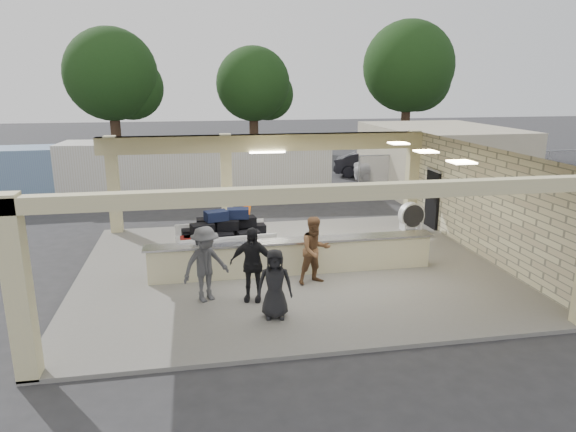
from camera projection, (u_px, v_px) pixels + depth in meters
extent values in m
plane|color=#2B2B2E|center=(290.00, 270.00, 15.12)|extent=(120.00, 120.00, 0.00)
cube|color=slate|center=(290.00, 268.00, 15.11)|extent=(12.00, 10.00, 0.10)
cube|color=beige|center=(290.00, 151.00, 14.23)|extent=(12.00, 10.00, 0.02)
cube|color=beige|center=(482.00, 204.00, 15.72)|extent=(0.02, 10.00, 3.50)
cube|color=black|center=(432.00, 200.00, 18.91)|extent=(0.10, 0.95, 2.10)
cube|color=beige|center=(266.00, 143.00, 18.83)|extent=(12.00, 0.50, 0.60)
cube|color=beige|center=(337.00, 193.00, 9.66)|extent=(12.00, 0.30, 0.30)
cube|color=beige|center=(114.00, 185.00, 18.23)|extent=(0.40, 0.40, 3.50)
cube|color=beige|center=(226.00, 181.00, 18.92)|extent=(0.40, 0.40, 3.50)
cube|color=beige|center=(412.00, 175.00, 20.24)|extent=(0.40, 0.40, 3.50)
cube|color=beige|center=(18.00, 290.00, 9.09)|extent=(0.40, 0.40, 3.50)
cube|color=white|center=(267.00, 152.00, 18.67)|extent=(1.30, 0.12, 0.06)
cube|color=#FFEABF|center=(399.00, 143.00, 16.33)|extent=(0.55, 0.55, 0.04)
cube|color=#FFEABF|center=(426.00, 151.00, 14.43)|extent=(0.55, 0.55, 0.04)
cube|color=#FFEABF|center=(461.00, 162.00, 12.52)|extent=(0.55, 0.55, 0.04)
cube|color=beige|center=(293.00, 258.00, 14.51)|extent=(8.00, 0.50, 0.90)
cube|color=#B7B7BC|center=(293.00, 241.00, 14.38)|extent=(8.20, 0.58, 0.06)
cube|color=silver|center=(225.00, 241.00, 15.26)|extent=(2.91, 1.92, 0.13)
cylinder|color=black|center=(190.00, 266.00, 14.51)|extent=(0.17, 0.45, 0.44)
cylinder|color=black|center=(186.00, 252.00, 15.65)|extent=(0.17, 0.45, 0.44)
cylinder|color=black|center=(266.00, 259.00, 15.10)|extent=(0.17, 0.45, 0.44)
cylinder|color=black|center=(257.00, 246.00, 16.23)|extent=(0.17, 0.45, 0.44)
cube|color=silver|center=(220.00, 227.00, 15.98)|extent=(2.76, 0.32, 0.33)
cube|color=silver|center=(229.00, 242.00, 14.43)|extent=(2.76, 0.32, 0.33)
cube|color=black|center=(195.00, 240.00, 14.66)|extent=(0.68, 0.48, 0.29)
cube|color=black|center=(222.00, 238.00, 14.87)|extent=(0.68, 0.48, 0.29)
cube|color=black|center=(249.00, 236.00, 15.07)|extent=(0.68, 0.48, 0.29)
cube|color=black|center=(193.00, 234.00, 15.28)|extent=(0.68, 0.48, 0.29)
cube|color=black|center=(219.00, 232.00, 15.49)|extent=(0.68, 0.48, 0.29)
cube|color=black|center=(244.00, 230.00, 15.69)|extent=(0.68, 0.48, 0.29)
cube|color=black|center=(202.00, 229.00, 14.75)|extent=(0.68, 0.48, 0.29)
cube|color=black|center=(228.00, 225.00, 15.16)|extent=(0.68, 0.48, 0.29)
cube|color=black|center=(245.00, 221.00, 15.51)|extent=(0.68, 0.48, 0.29)
cube|color=black|center=(208.00, 223.00, 15.32)|extent=(0.68, 0.48, 0.29)
cube|color=black|center=(216.00, 216.00, 15.00)|extent=(0.68, 0.48, 0.29)
cube|color=black|center=(238.00, 213.00, 15.28)|extent=(0.68, 0.48, 0.29)
cube|color=#590F0C|center=(192.00, 242.00, 14.53)|extent=(0.68, 0.48, 0.29)
cube|color=black|center=(255.00, 229.00, 15.78)|extent=(0.68, 0.48, 0.29)
cube|color=black|center=(222.00, 221.00, 15.54)|extent=(0.68, 0.48, 0.29)
cylinder|color=silver|center=(411.00, 215.00, 18.67)|extent=(0.95, 0.38, 0.92)
cylinder|color=black|center=(411.00, 215.00, 18.67)|extent=(0.85, 0.42, 0.82)
cube|color=silver|center=(403.00, 226.00, 18.72)|extent=(0.06, 0.51, 0.31)
cube|color=silver|center=(419.00, 225.00, 18.83)|extent=(0.06, 0.51, 0.31)
imported|color=#DF5D0B|center=(247.00, 221.00, 16.55)|extent=(0.50, 0.74, 1.85)
imported|color=brown|center=(315.00, 250.00, 13.64)|extent=(0.97, 0.61, 1.84)
imported|color=black|center=(252.00, 264.00, 12.57)|extent=(1.17, 0.70, 1.88)
imported|color=#434448|center=(206.00, 264.00, 12.55)|extent=(1.29, 0.95, 1.90)
imported|color=black|center=(275.00, 284.00, 11.66)|extent=(0.84, 0.43, 1.64)
imported|color=silver|center=(400.00, 170.00, 28.00)|extent=(5.41, 3.75, 1.41)
imported|color=silver|center=(457.00, 167.00, 29.20)|extent=(4.32, 2.15, 1.31)
imported|color=black|center=(373.00, 165.00, 29.59)|extent=(4.59, 3.21, 1.45)
cube|color=silver|center=(198.00, 170.00, 24.21)|extent=(12.52, 3.41, 2.68)
cube|color=#698AA8|center=(16.00, 176.00, 23.16)|extent=(9.75, 2.75, 2.51)
cylinder|color=gray|center=(359.00, 177.00, 24.30)|extent=(0.06, 0.06, 2.00)
cylinder|color=gray|center=(399.00, 175.00, 24.65)|extent=(0.06, 0.06, 2.00)
cylinder|color=gray|center=(437.00, 174.00, 25.00)|extent=(0.06, 0.06, 2.00)
cylinder|color=gray|center=(475.00, 173.00, 25.34)|extent=(0.06, 0.06, 2.00)
cylinder|color=gray|center=(512.00, 172.00, 25.69)|extent=(0.06, 0.06, 2.00)
cylinder|color=gray|center=(547.00, 170.00, 26.04)|extent=(0.06, 0.06, 2.00)
cube|color=gray|center=(475.00, 173.00, 25.34)|extent=(12.00, 0.02, 2.00)
cylinder|color=gray|center=(477.00, 153.00, 25.09)|extent=(12.00, 0.05, 0.05)
cylinder|color=#382619|center=(115.00, 127.00, 35.99)|extent=(0.70, 0.70, 4.50)
sphere|color=black|center=(111.00, 74.00, 35.08)|extent=(6.30, 6.30, 6.30)
sphere|color=black|center=(131.00, 88.00, 36.09)|extent=(4.50, 4.50, 4.50)
cylinder|color=#382619|center=(254.00, 126.00, 39.70)|extent=(0.70, 0.70, 4.00)
sphere|color=black|center=(253.00, 84.00, 38.88)|extent=(5.60, 5.60, 5.60)
sphere|color=black|center=(268.00, 94.00, 39.87)|extent=(4.00, 4.00, 4.00)
cylinder|color=#382619|center=(405.00, 119.00, 40.71)|extent=(0.70, 0.70, 5.00)
sphere|color=black|center=(408.00, 66.00, 39.69)|extent=(7.00, 7.00, 7.00)
sphere|color=black|center=(419.00, 80.00, 40.72)|extent=(5.00, 5.00, 5.00)
cube|color=#BAB194|center=(438.00, 159.00, 25.88)|extent=(6.00, 8.00, 3.20)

